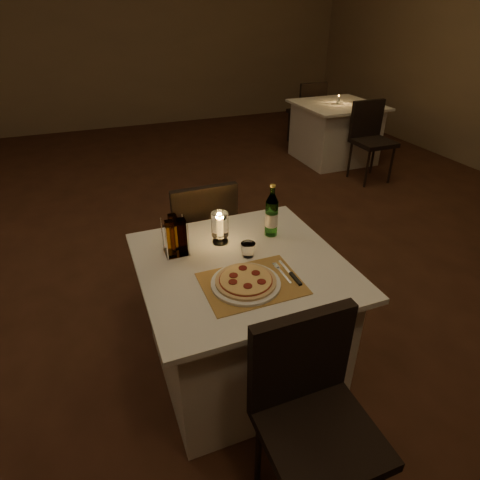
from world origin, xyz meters
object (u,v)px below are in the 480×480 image
object	(u,v)px
main_table	(241,318)
pizza	(246,280)
chair_near	(310,402)
hurricane_candle	(220,225)
neighbor_table_right	(334,132)
plate	(246,283)
tumbler	(248,250)
chair_far	(202,231)
water_bottle	(272,215)

from	to	relation	value
main_table	pizza	xyz separation A→B (m)	(-0.05, -0.18, 0.39)
main_table	chair_near	xyz separation A→B (m)	(-0.00, -0.71, 0.18)
chair_near	hurricane_candle	xyz separation A→B (m)	(-0.03, 0.94, 0.29)
hurricane_candle	neighbor_table_right	distance (m)	3.74
main_table	chair_near	distance (m)	0.74
plate	tumbler	bearing A→B (deg)	65.28
chair_near	tumbler	size ratio (longest dim) A/B	12.04
chair_near	tumbler	world-z (taller)	chair_near
chair_near	chair_far	distance (m)	1.43
chair_far	tumbler	distance (m)	0.71
pizza	neighbor_table_right	distance (m)	4.05
chair_far	pizza	world-z (taller)	chair_far
main_table	tumbler	distance (m)	0.41
chair_near	hurricane_candle	bearing A→B (deg)	92.02
chair_near	chair_far	xyz separation A→B (m)	(-0.00, 1.43, 0.00)
chair_far	pizza	xyz separation A→B (m)	(-0.05, -0.89, 0.22)
chair_near	water_bottle	bearing A→B (deg)	74.41
hurricane_candle	chair_near	bearing A→B (deg)	-87.98
main_table	plate	xyz separation A→B (m)	(-0.05, -0.18, 0.38)
pizza	hurricane_candle	size ratio (longest dim) A/B	1.60
chair_far	neighbor_table_right	size ratio (longest dim) A/B	0.90
tumbler	neighbor_table_right	distance (m)	3.82
main_table	chair_far	distance (m)	0.74
plate	pizza	bearing A→B (deg)	71.50
pizza	chair_near	bearing A→B (deg)	-84.66
plate	pizza	distance (m)	0.02
neighbor_table_right	chair_far	bearing A→B (deg)	-138.14
chair_far	hurricane_candle	xyz separation A→B (m)	(-0.03, -0.49, 0.29)
main_table	hurricane_candle	world-z (taller)	hurricane_candle
plate	water_bottle	size ratio (longest dim) A/B	1.08
water_bottle	neighbor_table_right	distance (m)	3.58
plate	chair_near	bearing A→B (deg)	-84.65
chair_near	plate	world-z (taller)	chair_near
water_bottle	chair_far	bearing A→B (deg)	116.65
chair_near	tumbler	distance (m)	0.79
main_table	tumbler	bearing A→B (deg)	40.05
pizza	tumbler	distance (m)	0.25
plate	tumbler	xyz separation A→B (m)	(0.10, 0.23, 0.03)
chair_far	water_bottle	xyz separation A→B (m)	(0.26, -0.51, 0.31)
water_bottle	hurricane_candle	world-z (taller)	water_bottle
tumbler	hurricane_candle	size ratio (longest dim) A/B	0.43
tumbler	neighbor_table_right	xyz separation A→B (m)	(2.44, 2.90, -0.40)
main_table	water_bottle	bearing A→B (deg)	38.52
plate	hurricane_candle	xyz separation A→B (m)	(0.02, 0.41, 0.09)
chair_near	pizza	distance (m)	0.58
main_table	neighbor_table_right	size ratio (longest dim) A/B	1.00
chair_far	tumbler	xyz separation A→B (m)	(0.05, -0.67, 0.23)
tumbler	hurricane_candle	distance (m)	0.21
chair_far	plate	size ratio (longest dim) A/B	2.81
pizza	main_table	bearing A→B (deg)	74.48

